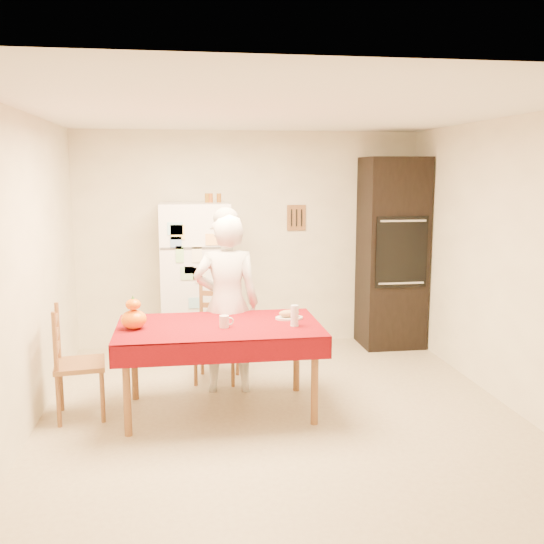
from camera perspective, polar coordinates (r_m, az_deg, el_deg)
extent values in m
plane|color=tan|center=(5.25, 0.84, -13.33)|extent=(4.50, 4.50, 0.00)
cube|color=white|center=(7.12, -2.09, 3.09)|extent=(4.00, 0.02, 2.50)
cube|color=white|center=(2.77, 8.58, -7.06)|extent=(4.00, 0.02, 2.50)
cube|color=white|center=(4.99, -22.40, -0.30)|extent=(0.02, 4.50, 2.50)
cube|color=white|center=(5.59, 21.53, 0.72)|extent=(0.02, 4.50, 2.50)
cube|color=white|center=(4.87, 0.91, 14.93)|extent=(4.00, 4.50, 0.02)
cube|color=brown|center=(7.16, 2.30, 5.13)|extent=(0.22, 0.02, 0.30)
cube|color=white|center=(6.77, -7.19, -0.73)|extent=(0.75, 0.70, 1.70)
cube|color=silver|center=(6.33, -4.84, 4.10)|extent=(0.03, 0.03, 0.25)
cube|color=silver|center=(6.44, -4.75, -2.56)|extent=(0.03, 0.03, 0.60)
cube|color=black|center=(7.20, 11.22, 1.78)|extent=(0.70, 0.60, 2.20)
cube|color=black|center=(6.90, 12.10, 1.85)|extent=(0.59, 0.02, 0.80)
cylinder|color=brown|center=(4.88, -13.50, -10.93)|extent=(0.06, 0.06, 0.71)
cylinder|color=brown|center=(5.62, -12.83, -8.19)|extent=(0.06, 0.06, 0.71)
cylinder|color=brown|center=(4.97, 4.04, -10.31)|extent=(0.06, 0.06, 0.71)
cylinder|color=brown|center=(5.70, 2.32, -7.72)|extent=(0.06, 0.06, 0.71)
cube|color=brown|center=(5.13, -5.00, -5.31)|extent=(1.60, 0.90, 0.04)
cube|color=#56040C|center=(5.13, -5.01, -5.03)|extent=(1.70, 1.00, 0.01)
cylinder|color=brown|center=(5.90, -7.21, -8.60)|extent=(0.04, 0.04, 0.43)
cylinder|color=brown|center=(6.22, -6.59, -7.64)|extent=(0.04, 0.04, 0.43)
cylinder|color=brown|center=(5.84, -3.71, -8.73)|extent=(0.04, 0.04, 0.43)
cylinder|color=brown|center=(6.16, -3.27, -7.75)|extent=(0.04, 0.04, 0.43)
cube|color=brown|center=(5.96, -5.23, -6.02)|extent=(0.50, 0.48, 0.04)
cube|color=brown|center=(6.07, -5.00, -3.31)|extent=(0.36, 0.11, 0.50)
cylinder|color=brown|center=(5.23, -15.67, -11.28)|extent=(0.04, 0.04, 0.43)
cylinder|color=brown|center=(5.24, -19.46, -11.42)|extent=(0.04, 0.04, 0.43)
cylinder|color=brown|center=(5.57, -15.69, -9.99)|extent=(0.04, 0.04, 0.43)
cylinder|color=brown|center=(5.58, -19.24, -10.13)|extent=(0.04, 0.04, 0.43)
cube|color=brown|center=(5.33, -17.64, -8.31)|extent=(0.45, 0.47, 0.04)
cube|color=brown|center=(5.27, -19.63, -5.78)|extent=(0.08, 0.36, 0.50)
imported|color=silver|center=(5.60, -4.27, -3.01)|extent=(0.63, 0.44, 1.66)
cylinder|color=silver|center=(5.02, -4.52, -4.67)|extent=(0.08, 0.08, 0.10)
ellipsoid|color=#C94D04|center=(5.09, -12.89, -4.37)|extent=(0.21, 0.21, 0.16)
ellipsoid|color=#D74005|center=(5.06, -12.94, -2.99)|extent=(0.12, 0.12, 0.09)
cylinder|color=white|center=(5.05, 2.14, -4.12)|extent=(0.07, 0.07, 0.18)
cylinder|color=silver|center=(5.30, 1.62, -4.34)|extent=(0.24, 0.24, 0.02)
ellipsoid|color=#9C784C|center=(5.29, 1.62, -3.92)|extent=(0.18, 0.10, 0.06)
cylinder|color=brown|center=(6.72, -6.12, 6.94)|extent=(0.05, 0.05, 0.10)
cylinder|color=#93491A|center=(6.73, -5.80, 6.95)|extent=(0.05, 0.05, 0.10)
cylinder|color=brown|center=(6.73, -5.02, 6.96)|extent=(0.05, 0.05, 0.10)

